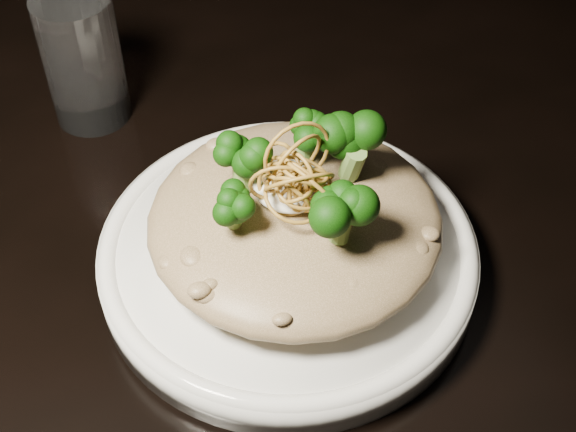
{
  "coord_description": "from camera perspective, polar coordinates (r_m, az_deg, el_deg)",
  "views": [
    {
      "loc": [
        -0.05,
        -0.36,
        1.19
      ],
      "look_at": [
        0.03,
        -0.01,
        0.81
      ],
      "focal_mm": 50.0,
      "sensor_mm": 36.0,
      "label": 1
    }
  ],
  "objects": [
    {
      "name": "cheese",
      "position": [
        0.51,
        0.21,
        2.15
      ],
      "size": [
        0.05,
        0.05,
        0.01
      ],
      "primitive_type": "ellipsoid",
      "color": "white",
      "rests_on": "risotto"
    },
    {
      "name": "risotto",
      "position": [
        0.53,
        0.49,
        -0.27
      ],
      "size": [
        0.2,
        0.2,
        0.04
      ],
      "primitive_type": "ellipsoid",
      "color": "brown",
      "rests_on": "plate"
    },
    {
      "name": "drinking_glass",
      "position": [
        0.67,
        -14.38,
        10.7
      ],
      "size": [
        0.07,
        0.07,
        0.11
      ],
      "primitive_type": "cylinder",
      "rotation": [
        0.0,
        0.0,
        -0.15
      ],
      "color": "silver",
      "rests_on": "table"
    },
    {
      "name": "plate",
      "position": [
        0.56,
        0.0,
        -2.94
      ],
      "size": [
        0.26,
        0.26,
        0.03
      ],
      "primitive_type": "cylinder",
      "color": "white",
      "rests_on": "table"
    },
    {
      "name": "broccoli",
      "position": [
        0.5,
        0.51,
        3.44
      ],
      "size": [
        0.13,
        0.13,
        0.05
      ],
      "primitive_type": null,
      "color": "black",
      "rests_on": "risotto"
    },
    {
      "name": "table",
      "position": [
        0.63,
        -2.96,
        -8.61
      ],
      "size": [
        1.1,
        0.8,
        0.75
      ],
      "color": "black",
      "rests_on": "ground"
    },
    {
      "name": "shallots",
      "position": [
        0.49,
        0.19,
        3.3
      ],
      "size": [
        0.05,
        0.05,
        0.03
      ],
      "primitive_type": null,
      "color": "brown",
      "rests_on": "cheese"
    }
  ]
}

